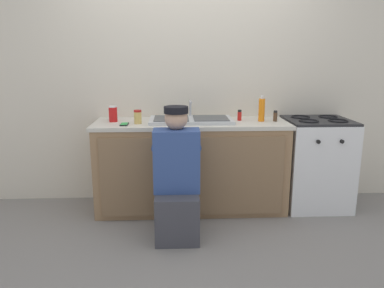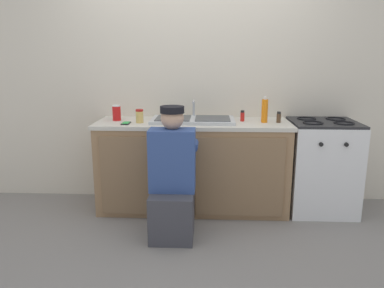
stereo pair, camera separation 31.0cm
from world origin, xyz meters
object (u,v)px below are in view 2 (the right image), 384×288
at_px(sink_double_basin, 193,120).
at_px(soda_cup_red, 117,113).
at_px(spice_bottle_pepper, 279,117).
at_px(condiment_jar, 140,116).
at_px(cell_phone, 126,123).
at_px(soap_bottle_orange, 265,111).
at_px(spice_bottle_red, 242,116).
at_px(stove_range, 321,166).
at_px(plumber_person, 172,184).

xyz_separation_m(sink_double_basin, soda_cup_red, (-0.75, 0.03, 0.06)).
xyz_separation_m(spice_bottle_pepper, condiment_jar, (-1.32, -0.07, 0.01)).
bearing_deg(condiment_jar, cell_phone, -152.54).
bearing_deg(condiment_jar, soap_bottle_orange, 3.60).
bearing_deg(soap_bottle_orange, spice_bottle_pepper, -2.90).
height_order(spice_bottle_pepper, condiment_jar, condiment_jar).
bearing_deg(cell_phone, soap_bottle_orange, 5.97).
height_order(spice_bottle_red, soda_cup_red, soda_cup_red).
distance_m(soap_bottle_orange, soda_cup_red, 1.44).
xyz_separation_m(stove_range, soda_cup_red, (-2.01, 0.03, 0.51)).
bearing_deg(soda_cup_red, plumber_person, -46.64).
height_order(stove_range, spice_bottle_pepper, spice_bottle_pepper).
bearing_deg(sink_double_basin, stove_range, -0.10).
xyz_separation_m(sink_double_basin, condiment_jar, (-0.50, -0.09, 0.05)).
bearing_deg(spice_bottle_pepper, spice_bottle_red, 168.92).
height_order(spice_bottle_red, cell_phone, spice_bottle_red).
bearing_deg(soap_bottle_orange, stove_range, 1.28).
height_order(sink_double_basin, soap_bottle_orange, soap_bottle_orange).
bearing_deg(spice_bottle_pepper, soda_cup_red, 178.25).
distance_m(spice_bottle_red, soda_cup_red, 1.23).
bearing_deg(stove_range, sink_double_basin, 179.90).
bearing_deg(soda_cup_red, cell_phone, -54.06).
bearing_deg(spice_bottle_red, stove_range, -3.43).
bearing_deg(soap_bottle_orange, condiment_jar, -176.40).
xyz_separation_m(stove_range, condiment_jar, (-1.76, -0.09, 0.50)).
xyz_separation_m(spice_bottle_red, condiment_jar, (-0.98, -0.13, 0.01)).
distance_m(soap_bottle_orange, spice_bottle_pepper, 0.15).
bearing_deg(spice_bottle_red, soap_bottle_orange, -16.29).
bearing_deg(condiment_jar, spice_bottle_red, 7.77).
height_order(plumber_person, cell_phone, plumber_person).
height_order(plumber_person, soap_bottle_orange, soap_bottle_orange).
bearing_deg(cell_phone, stove_range, 4.54).
distance_m(stove_range, cell_phone, 1.94).
height_order(spice_bottle_red, condiment_jar, condiment_jar).
distance_m(spice_bottle_pepper, soda_cup_red, 1.57).
distance_m(plumber_person, spice_bottle_pepper, 1.23).
height_order(cell_phone, soda_cup_red, soda_cup_red).
distance_m(plumber_person, condiment_jar, 0.80).
bearing_deg(condiment_jar, spice_bottle_pepper, 2.94).
relative_size(stove_range, soap_bottle_orange, 3.64).
xyz_separation_m(plumber_person, spice_bottle_pepper, (0.96, 0.59, 0.47)).
height_order(sink_double_basin, condiment_jar, sink_double_basin).
height_order(spice_bottle_pepper, cell_phone, spice_bottle_pepper).
xyz_separation_m(stove_range, spice_bottle_pepper, (-0.44, -0.02, 0.48)).
xyz_separation_m(sink_double_basin, plumber_person, (-0.15, -0.62, -0.44)).
bearing_deg(cell_phone, spice_bottle_red, 10.08).
xyz_separation_m(plumber_person, cell_phone, (-0.48, 0.46, 0.43)).
bearing_deg(sink_double_basin, spice_bottle_pepper, -1.53).
bearing_deg(cell_phone, spice_bottle_pepper, 5.14).
distance_m(condiment_jar, soda_cup_red, 0.27).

